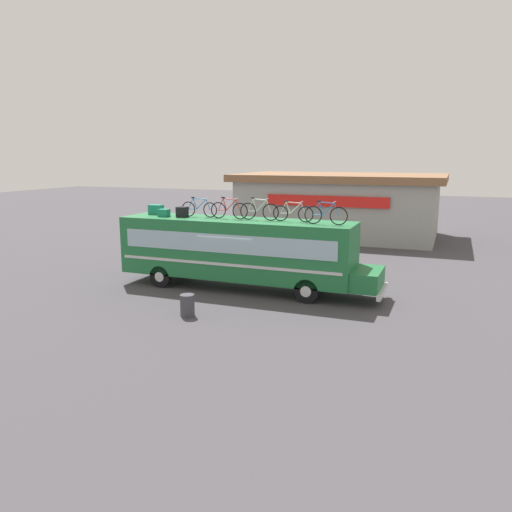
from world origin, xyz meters
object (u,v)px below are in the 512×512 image
at_px(luggage_bag_3, 182,212).
at_px(rooftop_bicycle_2, 229,210).
at_px(bus, 239,249).
at_px(rooftop_bicycle_1, 199,209).
at_px(luggage_bag_1, 156,210).
at_px(luggage_bag_2, 164,213).
at_px(rooftop_bicycle_4, 293,213).
at_px(rooftop_bicycle_5, 326,215).
at_px(trash_bin, 187,305).
at_px(rooftop_bicycle_3, 259,211).

xyz_separation_m(luggage_bag_3, rooftop_bicycle_2, (2.23, 0.17, 0.17)).
distance_m(bus, rooftop_bicycle_1, 2.65).
relative_size(luggage_bag_1, rooftop_bicycle_2, 0.37).
height_order(bus, luggage_bag_1, luggage_bag_1).
bearing_deg(luggage_bag_2, bus, 5.09).
bearing_deg(luggage_bag_3, rooftop_bicycle_2, 4.44).
height_order(luggage_bag_1, rooftop_bicycle_4, rooftop_bicycle_4).
relative_size(luggage_bag_2, rooftop_bicycle_4, 0.26).
bearing_deg(rooftop_bicycle_4, rooftop_bicycle_5, -14.01).
bearing_deg(rooftop_bicycle_1, luggage_bag_2, -162.64).
height_order(rooftop_bicycle_1, trash_bin, rooftop_bicycle_1).
bearing_deg(trash_bin, rooftop_bicycle_2, 93.23).
bearing_deg(bus, luggage_bag_2, -174.91).
bearing_deg(rooftop_bicycle_4, rooftop_bicycle_3, -178.78).
bearing_deg(luggage_bag_1, rooftop_bicycle_4, -1.88).
relative_size(luggage_bag_3, rooftop_bicycle_5, 0.26).
distance_m(rooftop_bicycle_1, rooftop_bicycle_3, 2.93).
height_order(luggage_bag_1, rooftop_bicycle_2, rooftop_bicycle_2).
xyz_separation_m(luggage_bag_1, luggage_bag_2, (0.83, -0.64, -0.05)).
relative_size(luggage_bag_2, rooftop_bicycle_3, 0.26).
xyz_separation_m(luggage_bag_1, luggage_bag_3, (1.67, -0.48, 0.00)).
height_order(luggage_bag_3, rooftop_bicycle_4, rooftop_bicycle_4).
relative_size(bus, rooftop_bicycle_4, 6.62).
relative_size(luggage_bag_1, trash_bin, 0.79).
relative_size(luggage_bag_1, rooftop_bicycle_4, 0.37).
bearing_deg(rooftop_bicycle_5, luggage_bag_1, 175.90).
height_order(bus, rooftop_bicycle_1, rooftop_bicycle_1).
bearing_deg(rooftop_bicycle_4, luggage_bag_2, -175.96).
xyz_separation_m(rooftop_bicycle_2, trash_bin, (0.24, -4.31, -3.09)).
bearing_deg(luggage_bag_2, luggage_bag_1, 142.10).
bearing_deg(luggage_bag_3, rooftop_bicycle_3, 3.51).
distance_m(luggage_bag_2, rooftop_bicycle_1, 1.62).
height_order(rooftop_bicycle_3, rooftop_bicycle_5, rooftop_bicycle_3).
height_order(luggage_bag_2, trash_bin, luggage_bag_2).
xyz_separation_m(bus, rooftop_bicycle_4, (2.39, 0.10, 1.69)).
distance_m(luggage_bag_1, trash_bin, 6.85).
relative_size(rooftop_bicycle_2, trash_bin, 2.16).
distance_m(luggage_bag_1, luggage_bag_3, 1.74).
height_order(luggage_bag_3, rooftop_bicycle_5, rooftop_bicycle_5).
distance_m(luggage_bag_2, luggage_bag_3, 0.86).
height_order(bus, rooftop_bicycle_3, rooftop_bicycle_3).
xyz_separation_m(luggage_bag_2, rooftop_bicycle_3, (4.47, 0.39, 0.23)).
relative_size(bus, rooftop_bicycle_1, 6.58).
bearing_deg(rooftop_bicycle_5, rooftop_bicycle_2, 176.20).
height_order(bus, trash_bin, bus).
height_order(luggage_bag_3, rooftop_bicycle_1, rooftop_bicycle_1).
xyz_separation_m(bus, rooftop_bicycle_1, (-2.03, 0.16, 1.69)).
bearing_deg(rooftop_bicycle_2, luggage_bag_1, 175.56).
xyz_separation_m(luggage_bag_1, rooftop_bicycle_1, (2.36, -0.16, 0.15)).
relative_size(luggage_bag_3, rooftop_bicycle_4, 0.26).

